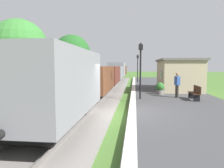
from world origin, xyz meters
TOP-DOWN VIEW (x-y plane):
  - ground_plane at (0.00, 0.00)m, footprint 160.00×160.00m
  - platform_slab at (3.20, 0.00)m, footprint 6.00×60.00m
  - platform_edge_stripe at (0.40, 0.00)m, footprint 0.36×60.00m
  - track_ballast at (-2.40, 0.00)m, footprint 3.80×60.00m
  - rail_near at (-1.68, 0.00)m, footprint 0.07×60.00m
  - rail_far at (-3.12, 0.00)m, footprint 0.07×60.00m
  - freight_train at (-2.40, 13.36)m, footprint 2.50×39.20m
  - station_hut at (4.40, 9.33)m, footprint 3.50×5.80m
  - bench_near_hut at (4.34, 3.70)m, footprint 0.42×1.50m
  - person_waiting at (3.39, 4.62)m, footprint 0.35×0.44m
  - potted_planter at (2.43, 6.08)m, footprint 0.64×0.64m
  - lamp_post_near at (0.87, 3.79)m, footprint 0.28×0.28m
  - lamp_post_far at (0.87, 17.69)m, footprint 0.28×0.28m
  - tree_trackside_mid at (-7.99, 4.68)m, footprint 4.18×4.18m
  - tree_trackside_far at (-6.08, 11.30)m, footprint 3.87×3.87m

SIDE VIEW (x-z plane):
  - ground_plane at x=0.00m, z-range 0.00..0.00m
  - track_ballast at x=-2.40m, z-range 0.00..0.12m
  - platform_slab at x=3.20m, z-range 0.00..0.25m
  - rail_near at x=-1.68m, z-range 0.12..0.26m
  - rail_far at x=-3.12m, z-range 0.12..0.26m
  - platform_edge_stripe at x=0.40m, z-range 0.25..0.26m
  - bench_near_hut at x=4.34m, z-range 0.27..1.18m
  - potted_planter at x=2.43m, z-range 0.26..1.18m
  - person_waiting at x=3.39m, z-range 0.33..2.04m
  - freight_train at x=-2.40m, z-range 0.15..2.87m
  - station_hut at x=4.40m, z-range 0.26..3.04m
  - lamp_post_near at x=0.87m, z-range 0.95..4.65m
  - lamp_post_far at x=0.87m, z-range 0.95..4.65m
  - tree_trackside_far at x=-6.08m, z-range 0.89..6.56m
  - tree_trackside_mid at x=-7.99m, z-range 0.83..6.67m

